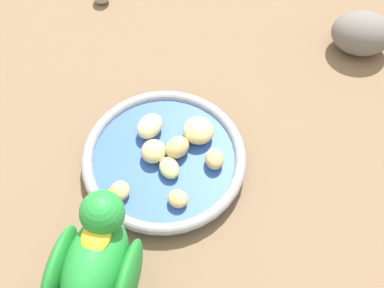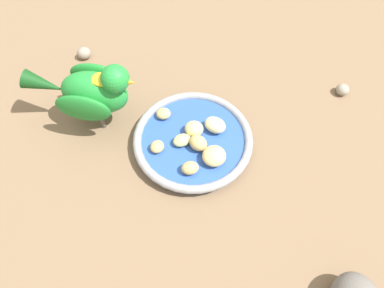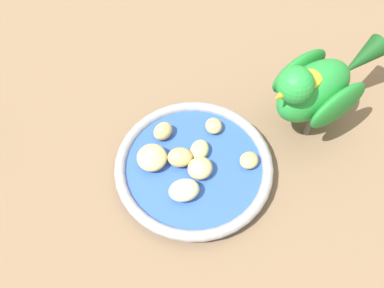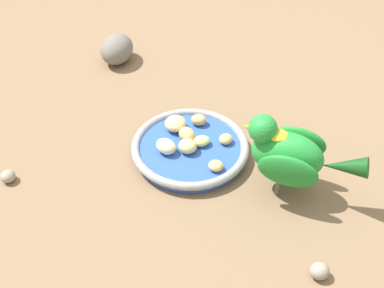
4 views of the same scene
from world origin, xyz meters
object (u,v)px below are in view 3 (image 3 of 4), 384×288
Objects in this scene: apple_piece_4 at (199,150)px; apple_piece_5 at (152,158)px; apple_piece_7 at (184,190)px; apple_piece_2 at (180,157)px; apple_piece_3 at (249,160)px; apple_piece_6 at (214,126)px; apple_piece_0 at (200,168)px; apple_piece_1 at (163,131)px; feeding_bowl at (194,168)px; parrot at (317,87)px.

apple_piece_5 reaches higher than apple_piece_4.
apple_piece_2 is at bearing -157.71° from apple_piece_7.
apple_piece_2 is 0.03m from apple_piece_4.
apple_piece_6 is at bearing -125.17° from apple_piece_3.
apple_piece_2 and apple_piece_7 have the same top height.
apple_piece_2 is 0.83× the size of apple_piece_5.
apple_piece_4 and apple_piece_6 have the same top height.
apple_piece_6 is 0.64× the size of apple_piece_7.
apple_piece_5 is at bearing -88.19° from apple_piece_0.
apple_piece_1 is at bearing -146.28° from apple_piece_7.
apple_piece_0 is 0.07m from apple_piece_3.
feeding_bowl is 0.07m from apple_piece_6.
apple_piece_2 reaches higher than apple_piece_4.
apple_piece_0 is 1.06× the size of apple_piece_4.
apple_piece_0 is 0.07m from apple_piece_6.
apple_piece_6 is (-0.07, 0.06, -0.00)m from apple_piece_5.
feeding_bowl is at bearing -8.61° from parrot.
apple_piece_5 reaches higher than feeding_bowl.
apple_piece_5 is (0.00, -0.06, 0.00)m from apple_piece_0.
feeding_bowl is 0.07m from apple_piece_3.
apple_piece_6 is (-0.06, 0.01, 0.01)m from feeding_bowl.
apple_piece_3 is 0.07m from apple_piece_6.
apple_piece_1 is 1.15× the size of apple_piece_6.
apple_piece_0 is 1.27× the size of apple_piece_3.
apple_piece_6 is at bearing -25.65° from parrot.
feeding_bowl is 0.07m from apple_piece_1.
feeding_bowl is 8.09× the size of apple_piece_3.
parrot reaches higher than apple_piece_2.
apple_piece_4 reaches higher than feeding_bowl.
apple_piece_7 is at bearing -5.98° from apple_piece_6.
apple_piece_1 is (-0.03, -0.05, 0.02)m from feeding_bowl.
apple_piece_0 is 0.82× the size of apple_piece_5.
apple_piece_7 is at bearing 33.72° from apple_piece_1.
feeding_bowl is at bearing -5.35° from apple_piece_4.
apple_piece_7 reaches higher than apple_piece_1.
apple_piece_4 is 0.04m from apple_piece_6.
parrot is (-0.16, 0.13, 0.05)m from apple_piece_7.
apple_piece_3 is (0.01, 0.12, -0.00)m from apple_piece_1.
apple_piece_3 is 1.04× the size of apple_piece_6.
apple_piece_2 reaches higher than apple_piece_1.
apple_piece_0 is at bearing -0.17° from apple_piece_6.
parrot is at bearing 125.38° from apple_piece_5.
apple_piece_2 is at bearing -105.88° from apple_piece_0.
apple_piece_7 reaches higher than apple_piece_3.
apple_piece_7 is (0.08, 0.05, 0.00)m from apple_piece_1.
apple_piece_1 is at bearing -123.96° from apple_piece_0.
apple_piece_4 is 0.80× the size of apple_piece_7.
feeding_bowl is at bearing -71.65° from apple_piece_3.
parrot is at bearing 115.11° from apple_piece_1.
apple_piece_0 is at bearing 91.81° from apple_piece_5.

